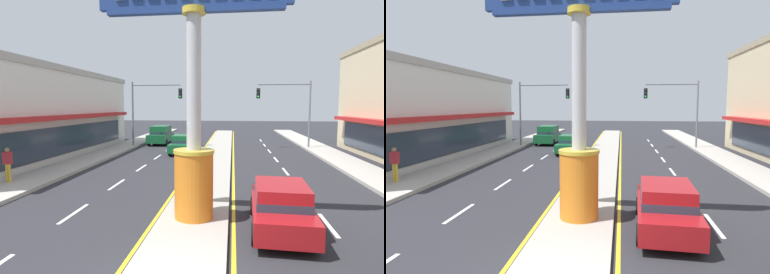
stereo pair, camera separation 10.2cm
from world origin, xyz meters
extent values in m
cube|color=#A39E93|center=(0.00, 18.00, 0.07)|extent=(2.36, 52.00, 0.14)
cube|color=#ADA89E|center=(-9.03, 16.00, 0.09)|extent=(2.51, 60.00, 0.18)
cube|color=#ADA89E|center=(9.03, 16.00, 0.09)|extent=(2.51, 60.00, 0.18)
cube|color=silver|center=(-4.48, 4.80, 0.00)|extent=(0.14, 2.20, 0.01)
cube|color=silver|center=(-4.48, 9.20, 0.00)|extent=(0.14, 2.20, 0.01)
cube|color=silver|center=(-4.48, 13.60, 0.00)|extent=(0.14, 2.20, 0.01)
cube|color=silver|center=(-4.48, 18.00, 0.00)|extent=(0.14, 2.20, 0.01)
cube|color=silver|center=(-4.48, 22.40, 0.00)|extent=(0.14, 2.20, 0.01)
cube|color=silver|center=(-4.48, 26.80, 0.00)|extent=(0.14, 2.20, 0.01)
cube|color=silver|center=(-4.48, 31.20, 0.00)|extent=(0.14, 2.20, 0.01)
cube|color=silver|center=(4.48, 4.80, 0.00)|extent=(0.14, 2.20, 0.01)
cube|color=silver|center=(4.48, 9.20, 0.00)|extent=(0.14, 2.20, 0.01)
cube|color=silver|center=(4.48, 13.60, 0.00)|extent=(0.14, 2.20, 0.01)
cube|color=silver|center=(4.48, 18.00, 0.00)|extent=(0.14, 2.20, 0.01)
cube|color=silver|center=(4.48, 22.40, 0.00)|extent=(0.14, 2.20, 0.01)
cube|color=silver|center=(4.48, 26.80, 0.00)|extent=(0.14, 2.20, 0.01)
cube|color=silver|center=(4.48, 31.20, 0.00)|extent=(0.14, 2.20, 0.01)
cube|color=yellow|center=(-1.36, 18.00, 0.00)|extent=(0.12, 52.00, 0.01)
cube|color=yellow|center=(1.36, 18.00, 0.00)|extent=(0.12, 52.00, 0.01)
cylinder|color=orange|center=(0.00, 4.56, 1.25)|extent=(1.32, 1.32, 2.22)
cylinder|color=gold|center=(0.00, 4.56, 2.42)|extent=(1.38, 1.38, 0.12)
cylinder|color=#B7B7BC|center=(0.00, 4.56, 4.72)|extent=(0.49, 0.49, 4.72)
cylinder|color=gold|center=(0.00, 4.56, 6.99)|extent=(0.78, 0.78, 0.20)
cube|color=navy|center=(0.00, 4.56, 7.01)|extent=(5.75, 0.29, 0.16)
cube|color=silver|center=(-15.48, 16.98, 3.20)|extent=(9.33, 23.39, 6.40)
cube|color=#A8A49C|center=(-15.48, 16.98, 6.62)|extent=(9.51, 23.86, 0.45)
cube|color=#B21E1E|center=(-10.37, 16.98, 3.17)|extent=(0.90, 19.88, 0.30)
cube|color=#283342|center=(-10.78, 16.98, 1.50)|extent=(0.08, 19.18, 2.00)
cylinder|color=slate|center=(-8.18, 23.58, 3.10)|extent=(0.16, 0.16, 6.20)
cylinder|color=slate|center=(-5.87, 23.58, 5.90)|extent=(4.62, 0.12, 0.12)
cube|color=black|center=(-3.56, 23.42, 5.09)|extent=(0.32, 0.24, 0.92)
sphere|color=black|center=(-3.56, 23.28, 5.39)|extent=(0.17, 0.17, 0.17)
sphere|color=black|center=(-3.56, 23.28, 5.09)|extent=(0.17, 0.17, 0.17)
sphere|color=#19D83F|center=(-3.56, 23.28, 4.79)|extent=(0.17, 0.17, 0.17)
cylinder|color=slate|center=(8.18, 24.20, 3.10)|extent=(0.16, 0.16, 6.20)
cylinder|color=slate|center=(5.87, 24.20, 5.90)|extent=(4.62, 0.12, 0.12)
cube|color=black|center=(3.56, 24.04, 5.09)|extent=(0.32, 0.24, 0.92)
sphere|color=black|center=(3.56, 23.90, 5.39)|extent=(0.17, 0.17, 0.17)
sphere|color=black|center=(3.56, 23.90, 5.09)|extent=(0.17, 0.17, 0.17)
sphere|color=#19D83F|center=(3.56, 23.90, 4.79)|extent=(0.17, 0.17, 0.17)
cube|color=#14562D|center=(-6.13, 26.33, 0.70)|extent=(1.91, 4.60, 0.80)
cube|color=#14562D|center=(-6.13, 26.51, 1.50)|extent=(1.68, 2.86, 0.80)
cube|color=#283342|center=(-6.13, 26.51, 1.22)|extent=(1.72, 2.88, 0.24)
cylinder|color=black|center=(-5.26, 24.90, 0.34)|extent=(0.22, 0.68, 0.68)
cylinder|color=black|center=(-7.01, 24.91, 0.34)|extent=(0.22, 0.68, 0.68)
cylinder|color=black|center=(-5.25, 27.75, 0.34)|extent=(0.22, 0.68, 0.68)
cylinder|color=black|center=(-7.00, 27.76, 0.34)|extent=(0.22, 0.68, 0.68)
cube|color=#14562D|center=(-2.83, 20.09, 0.60)|extent=(1.79, 4.31, 0.66)
cube|color=#14562D|center=(-2.83, 20.26, 1.23)|extent=(1.56, 2.16, 0.60)
cube|color=#283342|center=(-2.83, 20.26, 1.05)|extent=(1.60, 2.18, 0.24)
cylinder|color=black|center=(-2.03, 18.75, 0.31)|extent=(0.22, 0.62, 0.62)
cylinder|color=black|center=(-3.65, 18.76, 0.31)|extent=(0.22, 0.62, 0.62)
cylinder|color=black|center=(-2.01, 21.41, 0.31)|extent=(0.22, 0.62, 0.62)
cylinder|color=black|center=(-3.63, 21.43, 0.31)|extent=(0.22, 0.62, 0.62)
cube|color=maroon|center=(2.83, 4.21, 0.60)|extent=(1.95, 4.37, 0.66)
cube|color=maroon|center=(2.82, 4.04, 1.23)|extent=(1.64, 2.22, 0.60)
cube|color=#283342|center=(2.82, 4.04, 1.05)|extent=(1.68, 2.24, 0.24)
cylinder|color=black|center=(2.08, 5.58, 0.31)|extent=(0.25, 0.63, 0.62)
cylinder|color=black|center=(3.70, 5.51, 0.31)|extent=(0.25, 0.63, 0.62)
cylinder|color=black|center=(1.96, 2.91, 0.31)|extent=(0.25, 0.63, 0.62)
cylinder|color=black|center=(3.58, 2.84, 0.31)|extent=(0.25, 0.63, 0.62)
cylinder|color=gold|center=(-9.77, 8.28, 0.64)|extent=(0.14, 0.14, 0.92)
cylinder|color=gold|center=(-9.63, 8.28, 0.64)|extent=(0.14, 0.14, 0.92)
cube|color=maroon|center=(-9.70, 8.28, 1.39)|extent=(0.41, 0.24, 0.59)
sphere|color=#8C6647|center=(-9.70, 8.28, 1.80)|extent=(0.22, 0.22, 0.22)
camera|label=1|loc=(1.29, -6.02, 3.94)|focal=30.01mm
camera|label=2|loc=(1.40, -6.01, 3.94)|focal=30.01mm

